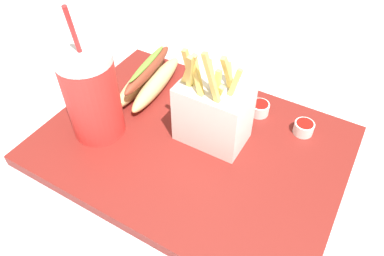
# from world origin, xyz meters

# --- Properties ---
(ground_plane) EXTENTS (2.40, 2.40, 0.02)m
(ground_plane) POSITION_xyz_m (0.00, 0.00, -0.01)
(ground_plane) COLOR silver
(food_tray) EXTENTS (0.47, 0.35, 0.02)m
(food_tray) POSITION_xyz_m (0.00, 0.00, 0.01)
(food_tray) COLOR maroon
(food_tray) RESTS_ON ground_plane
(soda_cup) EXTENTS (0.08, 0.08, 0.22)m
(soda_cup) POSITION_xyz_m (0.14, 0.05, 0.09)
(soda_cup) COLOR red
(soda_cup) RESTS_ON food_tray
(fries_basket) EXTENTS (0.11, 0.07, 0.17)m
(fries_basket) POSITION_xyz_m (-0.02, -0.02, 0.07)
(fries_basket) COLOR white
(fries_basket) RESTS_ON food_tray
(hot_dog_1) EXTENTS (0.08, 0.18, 0.06)m
(hot_dog_1) POSITION_xyz_m (0.14, -0.08, 0.04)
(hot_dog_1) COLOR #DBB775
(hot_dog_1) RESTS_ON food_tray
(ketchup_cup_1) EXTENTS (0.03, 0.03, 0.02)m
(ketchup_cup_1) POSITION_xyz_m (-0.07, -0.11, 0.03)
(ketchup_cup_1) COLOR white
(ketchup_cup_1) RESTS_ON food_tray
(ketchup_cup_2) EXTENTS (0.03, 0.03, 0.02)m
(ketchup_cup_2) POSITION_xyz_m (-0.15, -0.11, 0.03)
(ketchup_cup_2) COLOR white
(ketchup_cup_2) RESTS_ON food_tray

